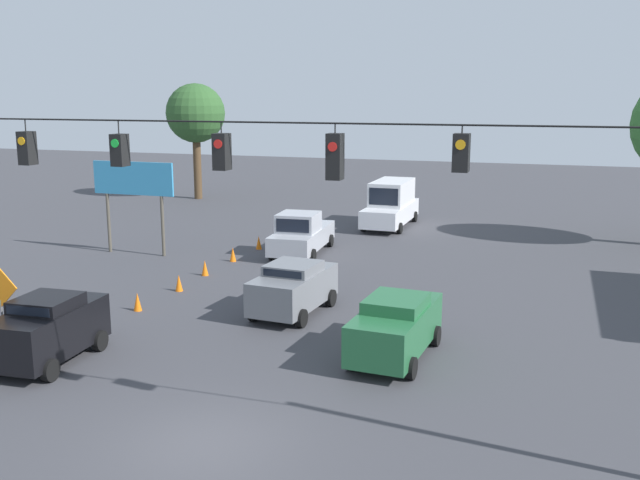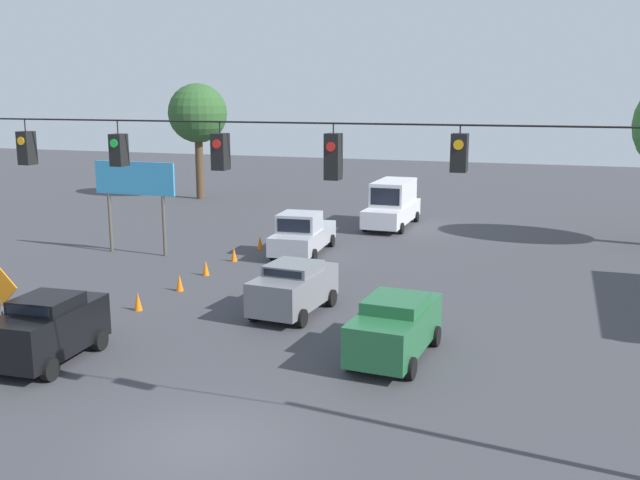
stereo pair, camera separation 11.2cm
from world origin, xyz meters
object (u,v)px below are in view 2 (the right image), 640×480
at_px(tree_horizon_left, 198,114).
at_px(traffic_cone_farthest, 260,243).
at_px(traffic_cone_fifth, 234,254).
at_px(pickup_truck_silver_withflow_far, 302,234).
at_px(sedan_black_parked_shoulder, 49,328).
at_px(box_truck_white_withflow_deep, 393,204).
at_px(traffic_cone_nearest, 86,326).
at_px(work_zone_sign, 0,293).
at_px(sedan_green_crossing_near, 395,326).
at_px(traffic_cone_fourth, 206,268).
at_px(traffic_cone_third, 180,283).
at_px(roadside_billboard, 135,185).
at_px(sedan_grey_withflow_mid, 294,287).
at_px(overhead_signal_span, 223,214).
at_px(traffic_cone_second, 138,301).

bearing_deg(tree_horizon_left, traffic_cone_farthest, 127.11).
bearing_deg(traffic_cone_fifth, pickup_truck_silver_withflow_far, -134.27).
bearing_deg(tree_horizon_left, sedan_black_parked_shoulder, 110.39).
distance_m(box_truck_white_withflow_deep, traffic_cone_nearest, 23.09).
distance_m(sedan_black_parked_shoulder, work_zone_sign, 1.82).
distance_m(sedan_green_crossing_near, traffic_cone_fourth, 12.24).
xyz_separation_m(sedan_black_parked_shoulder, traffic_cone_third, (0.25, -8.05, -0.70)).
bearing_deg(pickup_truck_silver_withflow_far, sedan_green_crossing_near, 121.02).
height_order(work_zone_sign, tree_horizon_left, tree_horizon_left).
distance_m(sedan_green_crossing_near, roadside_billboard, 18.26).
distance_m(sedan_green_crossing_near, pickup_truck_silver_withflow_far, 14.48).
relative_size(traffic_cone_fifth, tree_horizon_left, 0.08).
height_order(sedan_grey_withflow_mid, roadside_billboard, roadside_billboard).
relative_size(box_truck_white_withflow_deep, sedan_black_parked_shoulder, 1.62).
bearing_deg(sedan_grey_withflow_mid, traffic_cone_fifth, -50.36).
bearing_deg(pickup_truck_silver_withflow_far, box_truck_white_withflow_deep, -106.23).
bearing_deg(traffic_cone_farthest, traffic_cone_third, 90.31).
height_order(traffic_cone_nearest, traffic_cone_fifth, same).
bearing_deg(sedan_black_parked_shoulder, overhead_signal_span, 164.85).
distance_m(sedan_black_parked_shoulder, traffic_cone_fifth, 13.45).
height_order(traffic_cone_second, traffic_cone_fourth, same).
xyz_separation_m(sedan_black_parked_shoulder, traffic_cone_nearest, (0.42, -2.23, -0.70)).
xyz_separation_m(sedan_grey_withflow_mid, traffic_cone_nearest, (5.56, 4.51, -0.63)).
height_order(traffic_cone_nearest, traffic_cone_fourth, same).
height_order(sedan_green_crossing_near, tree_horizon_left, tree_horizon_left).
distance_m(overhead_signal_span, sedan_black_parked_shoulder, 8.02).
height_order(pickup_truck_silver_withflow_far, traffic_cone_farthest, pickup_truck_silver_withflow_far).
xyz_separation_m(sedan_black_parked_shoulder, traffic_cone_fifth, (0.40, -13.43, -0.70)).
height_order(box_truck_white_withflow_deep, sedan_grey_withflow_mid, box_truck_white_withflow_deep).
distance_m(traffic_cone_second, traffic_cone_third, 2.81).
relative_size(overhead_signal_span, roadside_billboard, 4.96).
bearing_deg(box_truck_white_withflow_deep, sedan_green_crossing_near, 103.10).
relative_size(sedan_black_parked_shoulder, pickup_truck_silver_withflow_far, 0.70).
distance_m(roadside_billboard, tree_horizon_left, 19.05).
bearing_deg(traffic_cone_farthest, traffic_cone_nearest, 89.51).
xyz_separation_m(sedan_green_crossing_near, traffic_cone_fourth, (9.99, -7.03, -0.64)).
bearing_deg(work_zone_sign, sedan_green_crossing_near, -161.54).
xyz_separation_m(traffic_cone_second, traffic_cone_fourth, (0.04, -5.39, 0.00)).
bearing_deg(sedan_green_crossing_near, overhead_signal_span, 61.81).
relative_size(traffic_cone_nearest, traffic_cone_farthest, 1.00).
relative_size(traffic_cone_fourth, traffic_cone_fifth, 1.00).
bearing_deg(overhead_signal_span, box_truck_white_withflow_deep, -85.64).
bearing_deg(sedan_grey_withflow_mid, overhead_signal_span, 100.15).
bearing_deg(overhead_signal_span, sedan_grey_withflow_mid, -79.85).
bearing_deg(box_truck_white_withflow_deep, overhead_signal_span, 94.36).
bearing_deg(traffic_cone_nearest, sedan_grey_withflow_mid, -140.99).
height_order(pickup_truck_silver_withflow_far, traffic_cone_third, pickup_truck_silver_withflow_far).
bearing_deg(traffic_cone_nearest, sedan_black_parked_shoulder, 100.56).
relative_size(traffic_cone_third, traffic_cone_fifth, 1.00).
bearing_deg(sedan_green_crossing_near, sedan_black_parked_shoulder, 20.58).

